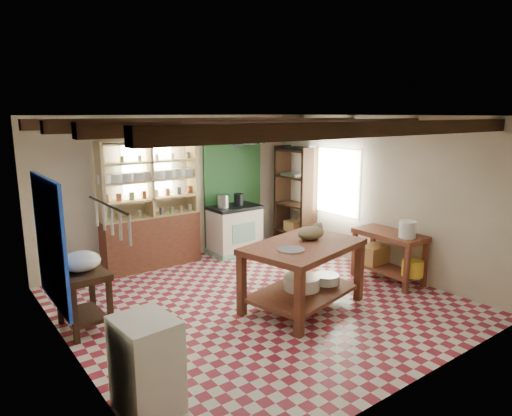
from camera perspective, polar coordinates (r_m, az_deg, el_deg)
floor at (r=6.62m, az=0.21°, el=-11.76°), size 5.00×5.00×0.02m
ceiling at (r=6.06m, az=0.23°, el=11.47°), size 5.00×5.00×0.02m
wall_back at (r=8.31m, az=-10.19°, el=2.38°), size 5.00×0.04×2.60m
wall_front at (r=4.53m, az=19.66°, el=-6.04°), size 5.00×0.04×2.60m
wall_left at (r=5.16m, az=-22.65°, el=-4.14°), size 0.04×5.00×2.60m
wall_right at (r=7.94m, az=14.82°, el=1.73°), size 0.04×5.00×2.60m
ceiling_beams at (r=6.07m, az=0.23°, el=10.34°), size 5.00×3.80×0.15m
blue_wall_patch at (r=6.07m, az=-24.35°, el=-3.93°), size 0.04×1.40×1.60m
green_wall_patch at (r=8.91m, az=-2.89°, el=2.86°), size 1.30×0.04×2.30m
window_back at (r=8.03m, az=-13.43°, el=4.80°), size 0.90×0.02×0.80m
window_right at (r=8.56m, az=9.54°, el=3.35°), size 0.02×1.30×1.20m
utensil_rail at (r=3.94m, az=-18.01°, el=-1.34°), size 0.06×0.90×0.28m
pot_rack at (r=8.47m, az=-1.35°, el=8.73°), size 0.86×0.12×0.36m
shelving_unit at (r=7.95m, az=-13.06°, el=0.37°), size 1.70×0.34×2.20m
tall_rack at (r=9.05m, az=4.93°, el=1.36°), size 0.40×0.86×2.00m
work_table at (r=6.33m, az=5.85°, el=-8.42°), size 1.80×1.39×0.91m
stove at (r=8.71m, az=-2.69°, el=-2.68°), size 0.93×0.63×0.91m
prep_table at (r=6.11m, az=-20.72°, el=-10.67°), size 0.53×0.76×0.76m
white_cabinet at (r=4.41m, az=-13.54°, el=-18.48°), size 0.52×0.61×0.87m
right_counter at (r=7.57m, az=16.22°, el=-5.84°), size 0.57×1.12×0.80m
cat at (r=6.39m, az=6.88°, el=-3.12°), size 0.49×0.44×0.18m
steel_tray at (r=5.88m, az=4.39°, el=-5.20°), size 0.42×0.42×0.02m
basin_large at (r=6.44m, az=5.72°, el=-9.25°), size 0.61×0.61×0.18m
basin_small at (r=6.68m, az=8.78°, el=-8.74°), size 0.44×0.44×0.13m
kettle_left at (r=8.45m, az=-4.13°, el=0.85°), size 0.21×0.21×0.24m
kettle_right at (r=8.64m, az=-2.18°, el=1.07°), size 0.18×0.18×0.22m
enamel_bowl at (r=5.94m, az=-21.07°, el=-6.23°), size 0.48×0.48×0.24m
white_bucket at (r=7.19m, az=18.41°, el=-2.54°), size 0.26×0.26×0.25m
wicker_basket at (r=7.76m, az=14.45°, el=-5.63°), size 0.42×0.34×0.30m
yellow_tub at (r=7.35m, az=18.98°, el=-7.15°), size 0.32×0.32×0.23m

